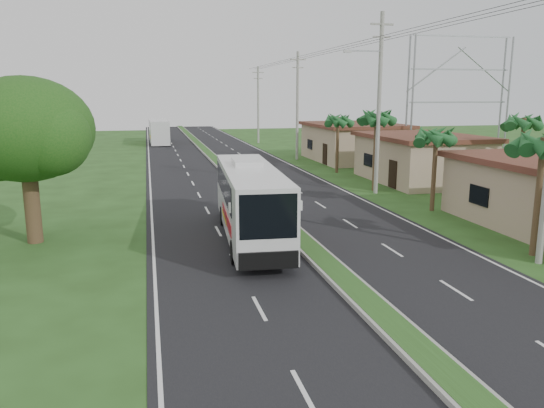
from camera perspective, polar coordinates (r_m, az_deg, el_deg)
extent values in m
plane|color=#264519|center=(18.21, 9.63, -10.08)|extent=(180.00, 180.00, 0.00)
cube|color=black|center=(36.79, -2.42, 1.19)|extent=(14.00, 160.00, 0.02)
cube|color=gray|center=(36.77, -2.42, 1.32)|extent=(1.20, 160.00, 0.17)
cube|color=#264519|center=(36.76, -2.42, 1.46)|extent=(0.95, 160.00, 0.02)
cube|color=silver|center=(36.17, -12.90, 0.71)|extent=(0.12, 160.00, 0.01)
cube|color=silver|center=(38.58, 7.40, 1.58)|extent=(0.12, 160.00, 0.01)
cube|color=tan|center=(43.18, 15.67, 4.56)|extent=(7.00, 10.00, 3.35)
cube|color=#502E1C|center=(43.00, 15.80, 6.99)|extent=(7.60, 10.60, 0.32)
cube|color=tan|center=(55.77, 8.75, 6.45)|extent=(8.00, 11.00, 3.50)
cube|color=#502E1C|center=(55.64, 8.82, 8.41)|extent=(8.60, 11.60, 0.32)
cylinder|color=#473321|center=(24.67, 26.69, 0.62)|extent=(0.26, 0.26, 5.00)
cylinder|color=#473321|center=(32.22, 17.03, 3.32)|extent=(0.26, 0.26, 4.60)
cylinder|color=#473321|center=(38.08, 11.01, 5.44)|extent=(0.26, 0.26, 5.40)
cylinder|color=#473321|center=(46.60, 7.04, 6.30)|extent=(0.26, 0.26, 4.80)
cylinder|color=#473321|center=(39.20, 25.18, 4.57)|extent=(0.26, 0.26, 5.20)
cylinder|color=#473321|center=(26.51, -24.43, 0.41)|extent=(0.70, 0.70, 4.00)
ellipsoid|color=#184813|center=(26.13, -25.02, 7.31)|extent=(6.00, 6.00, 4.68)
sphere|color=#184813|center=(24.95, -22.71, 6.65)|extent=(3.40, 3.40, 3.40)
cylinder|color=gray|center=(36.84, 11.42, 10.37)|extent=(0.28, 0.28, 12.00)
cube|color=gray|center=(37.11, 11.76, 18.41)|extent=(1.60, 0.12, 0.12)
cube|color=gray|center=(37.02, 11.71, 17.18)|extent=(1.20, 0.10, 0.10)
cube|color=gray|center=(36.46, 9.87, 15.92)|extent=(2.40, 0.10, 0.10)
cylinder|color=gray|center=(55.68, 2.75, 10.43)|extent=(0.28, 0.28, 11.00)
cube|color=gray|center=(55.78, 2.80, 15.26)|extent=(1.60, 0.12, 0.12)
cube|color=gray|center=(55.73, 2.79, 14.44)|extent=(1.20, 0.10, 0.10)
cylinder|color=gray|center=(75.12, -1.50, 10.57)|extent=(0.28, 0.28, 10.50)
cube|color=gray|center=(75.16, -1.52, 13.96)|extent=(1.60, 0.12, 0.12)
cube|color=gray|center=(75.14, -1.51, 13.35)|extent=(1.20, 0.10, 0.10)
cylinder|color=gray|center=(50.91, 14.86, 10.51)|extent=(0.18, 0.18, 12.00)
cylinder|color=gray|center=(56.27, 24.04, 9.98)|extent=(0.18, 0.18, 12.00)
cylinder|color=gray|center=(51.80, 14.34, 10.55)|extent=(0.18, 0.18, 12.00)
cylinder|color=gray|center=(57.07, 23.43, 10.04)|extent=(0.18, 0.18, 12.00)
cube|color=gray|center=(53.85, 19.39, 10.29)|extent=(10.00, 0.14, 0.14)
cube|color=gray|center=(53.89, 19.61, 13.47)|extent=(10.00, 0.14, 0.14)
cube|color=gray|center=(54.10, 19.84, 16.64)|extent=(10.00, 0.14, 0.14)
cube|color=silver|center=(24.66, -2.37, 0.48)|extent=(3.16, 11.47, 2.97)
cube|color=black|center=(25.10, -2.54, 2.19)|extent=(3.05, 9.21, 1.19)
cube|color=black|center=(19.13, -0.41, -1.35)|extent=(2.13, 0.29, 1.67)
cube|color=#AB0E16|center=(23.69, -2.04, -1.46)|extent=(2.75, 5.07, 0.52)
cube|color=yellow|center=(25.11, -2.43, -1.26)|extent=(2.61, 3.00, 0.24)
cube|color=silver|center=(25.52, -2.71, 4.53)|extent=(1.48, 2.35, 0.26)
cylinder|color=black|center=(21.43, -4.05, -5.19)|extent=(0.37, 1.00, 0.98)
cylinder|color=black|center=(21.71, 1.58, -4.94)|extent=(0.37, 1.00, 0.98)
cylinder|color=black|center=(27.81, -5.27, -1.27)|extent=(0.37, 1.00, 0.98)
cylinder|color=black|center=(28.02, -0.91, -1.12)|extent=(0.37, 1.00, 0.98)
cube|color=silver|center=(76.30, -12.08, 7.67)|extent=(2.61, 11.27, 3.13)
cube|color=black|center=(76.73, -12.13, 8.39)|extent=(2.62, 8.34, 1.06)
cube|color=#FCA319|center=(75.37, -12.03, 7.18)|extent=(2.57, 5.41, 0.34)
cylinder|color=black|center=(71.74, -12.76, 6.41)|extent=(0.31, 0.94, 0.94)
cylinder|color=black|center=(71.82, -11.04, 6.49)|extent=(0.31, 0.94, 0.94)
cylinder|color=black|center=(80.50, -12.93, 6.95)|extent=(0.31, 0.94, 0.94)
cylinder|color=black|center=(80.57, -11.39, 7.02)|extent=(0.31, 0.94, 0.94)
imported|color=black|center=(29.34, -3.61, -0.60)|extent=(1.63, 0.90, 0.95)
imported|color=maroon|center=(29.15, -3.63, 1.20)|extent=(0.72, 0.58, 1.72)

